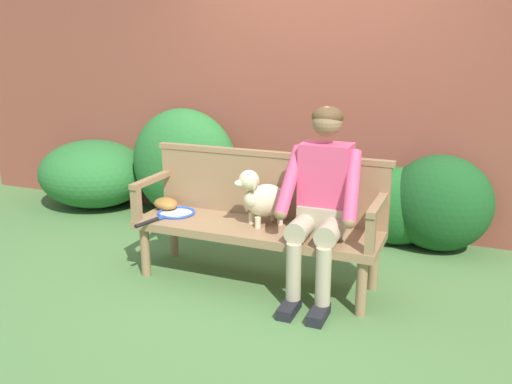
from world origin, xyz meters
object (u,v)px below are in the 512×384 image
Objects in this scene: tennis_racket at (174,213)px; baseball_glove at (166,204)px; person_seated at (322,197)px; dog_on_bench at (261,197)px; garden_bench at (256,233)px.

baseball_glove reaches higher than tennis_racket.
person_seated is 1.19m from tennis_racket.
dog_on_bench reaches higher than baseball_glove.
person_seated is at bearing -6.09° from dog_on_bench.
dog_on_bench is 0.73m from tennis_racket.
dog_on_bench is at bearing 47.56° from garden_bench.
garden_bench is 4.34× the size of dog_on_bench.
dog_on_bench is at bearing 23.58° from baseball_glove.
garden_bench is 0.58m from person_seated.
tennis_racket is (-1.16, 0.01, -0.26)m from person_seated.
baseball_glove is at bearing 175.17° from person_seated.
baseball_glove reaches higher than garden_bench.
dog_on_bench is at bearing 3.14° from tennis_racket.
garden_bench is 0.68m from tennis_racket.
tennis_racket is 2.64× the size of baseball_glove.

